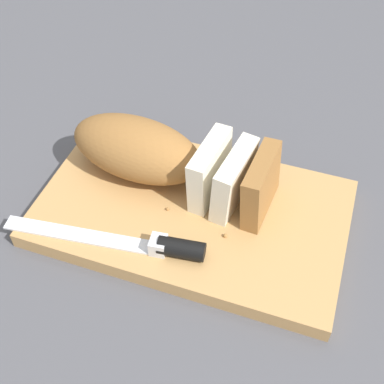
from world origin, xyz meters
TOP-DOWN VIEW (x-y plane):
  - ground_plane at (0.00, 0.00)m, footprint 3.00×3.00m
  - cutting_board at (0.00, 0.00)m, footprint 0.41×0.25m
  - bread_loaf at (-0.06, 0.04)m, footprint 0.29×0.11m
  - bread_knife at (-0.02, -0.08)m, footprint 0.26×0.06m
  - crumb_near_knife at (0.06, -0.03)m, footprint 0.01×0.01m
  - crumb_near_loaf at (-0.03, 0.04)m, footprint 0.00×0.00m
  - crumb_stray_left at (-0.03, -0.02)m, footprint 0.00×0.00m

SIDE VIEW (x-z plane):
  - ground_plane at x=0.00m, z-range 0.00..0.00m
  - cutting_board at x=0.00m, z-range 0.00..0.02m
  - crumb_near_loaf at x=-0.03m, z-range 0.02..0.03m
  - crumb_stray_left at x=-0.03m, z-range 0.02..0.03m
  - crumb_near_knife at x=0.06m, z-range 0.02..0.03m
  - bread_knife at x=-0.02m, z-range 0.02..0.04m
  - bread_loaf at x=-0.06m, z-range 0.02..0.10m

